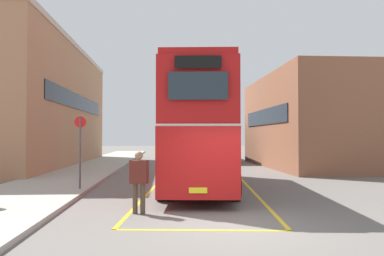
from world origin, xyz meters
The scene contains 9 objects.
ground_plane centered at (0.00, 14.40, 0.00)m, with size 135.60×135.60×0.00m, color #66605B.
sidewalk_left centered at (-6.50, 16.80, 0.07)m, with size 4.00×57.60×0.14m, color #A39E93.
brick_building_left centered at (-10.82, 20.24, 4.51)m, with size 5.57×21.65×9.00m.
depot_building_right centered at (9.04, 17.80, 3.24)m, with size 7.15×13.95×6.48m.
double_decker_bus centered at (-0.11, 7.08, 2.51)m, with size 3.48×10.91×4.75m.
single_deck_bus centered at (2.66, 25.27, 1.64)m, with size 2.85×9.89×3.02m.
pedestrian_boarding centered at (-2.25, 1.67, 1.01)m, with size 0.57×0.33×1.74m.
bus_stop_sign centered at (-4.83, 6.00, 1.82)m, with size 0.44×0.13×2.80m.
bay_marking_yellow centered at (-0.19, 5.12, 0.00)m, with size 5.30×13.09×0.01m.
Camera 1 is at (-1.49, -9.13, 2.14)m, focal length 35.98 mm.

